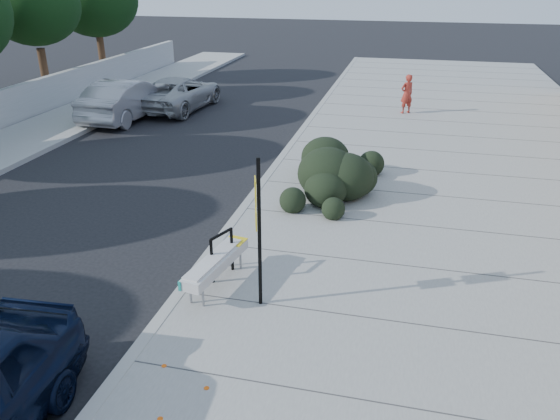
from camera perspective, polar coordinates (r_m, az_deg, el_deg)
The scene contains 12 objects.
ground at distance 10.58m, azimuth -10.38°, elevation -9.09°, with size 120.00×120.00×0.00m, color black.
sidewalk_near at distance 14.29m, azimuth 19.35°, elevation -0.64°, with size 11.20×50.00×0.15m, color gray.
curb_near at distance 14.71m, azimuth -2.76°, elevation 1.50°, with size 0.22×50.00×0.17m, color #9E9E99.
tree_far_e at distance 27.49m, azimuth -24.40°, elevation 18.86°, with size 4.00×4.00×5.90m.
tree_far_f at distance 31.63m, azimuth -18.79°, elevation 20.09°, with size 4.40×4.40×6.07m.
bench at distance 10.39m, azimuth -6.69°, elevation -5.54°, with size 0.72×1.97×0.59m.
bike_rack at distance 10.62m, azimuth -6.09°, elevation -4.20°, with size 0.28×0.61×0.94m.
sign_post at distance 9.25m, azimuth -2.28°, elevation -1.60°, with size 0.15×0.31×2.77m.
hedge at distance 14.74m, azimuth 5.97°, elevation 4.69°, with size 1.91×3.81×1.43m, color black.
wagon_silver at distance 23.47m, azimuth -15.75°, elevation 11.09°, with size 1.72×4.92×1.62m, color #9B9B9F.
suv_silver at distance 24.70m, azimuth -10.52°, elevation 11.92°, with size 2.32×5.04×1.40m, color #A0A3A5.
pedestrian at distance 23.54m, azimuth 13.11°, elevation 11.73°, with size 0.58×0.38×1.59m, color maroon.
Camera 1 is at (3.88, -8.02, 5.71)m, focal length 35.00 mm.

